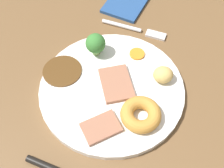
{
  "coord_description": "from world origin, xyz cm",
  "views": [
    {
      "loc": [
        31.85,
        8.12,
        49.7
      ],
      "look_at": [
        3.17,
        0.05,
        6.0
      ],
      "focal_mm": 44.5,
      "sensor_mm": 36.0,
      "label": 1
    }
  ],
  "objects_px": {
    "meat_slice_main": "(116,84)",
    "meat_slice_under": "(101,127)",
    "yorkshire_pudding": "(141,114)",
    "folded_napkin": "(126,3)",
    "dinner_plate": "(112,89)",
    "broccoli_floret": "(96,44)",
    "carrot_coin_front": "(137,54)",
    "roast_potato_left": "(163,75)",
    "fork": "(135,29)"
  },
  "relations": [
    {
      "from": "meat_slice_under",
      "to": "carrot_coin_front",
      "type": "height_order",
      "value": "meat_slice_under"
    },
    {
      "from": "folded_napkin",
      "to": "yorkshire_pudding",
      "type": "bearing_deg",
      "value": 18.57
    },
    {
      "from": "dinner_plate",
      "to": "yorkshire_pudding",
      "type": "distance_m",
      "value": 0.09
    },
    {
      "from": "dinner_plate",
      "to": "carrot_coin_front",
      "type": "xyz_separation_m",
      "value": [
        -0.09,
        0.03,
        0.01
      ]
    },
    {
      "from": "meat_slice_main",
      "to": "broccoli_floret",
      "type": "height_order",
      "value": "broccoli_floret"
    },
    {
      "from": "meat_slice_main",
      "to": "meat_slice_under",
      "type": "distance_m",
      "value": 0.1
    },
    {
      "from": "broccoli_floret",
      "to": "fork",
      "type": "relative_size",
      "value": 0.33
    },
    {
      "from": "meat_slice_under",
      "to": "yorkshire_pudding",
      "type": "relative_size",
      "value": 0.88
    },
    {
      "from": "broccoli_floret",
      "to": "folded_napkin",
      "type": "bearing_deg",
      "value": 173.99
    },
    {
      "from": "meat_slice_under",
      "to": "roast_potato_left",
      "type": "height_order",
      "value": "roast_potato_left"
    },
    {
      "from": "yorkshire_pudding",
      "to": "folded_napkin",
      "type": "relative_size",
      "value": 0.67
    },
    {
      "from": "folded_napkin",
      "to": "roast_potato_left",
      "type": "bearing_deg",
      "value": 30.67
    },
    {
      "from": "roast_potato_left",
      "to": "folded_napkin",
      "type": "bearing_deg",
      "value": -149.33
    },
    {
      "from": "meat_slice_under",
      "to": "yorkshire_pudding",
      "type": "distance_m",
      "value": 0.07
    },
    {
      "from": "fork",
      "to": "yorkshire_pudding",
      "type": "bearing_deg",
      "value": -70.33
    },
    {
      "from": "meat_slice_main",
      "to": "fork",
      "type": "bearing_deg",
      "value": 179.87
    },
    {
      "from": "fork",
      "to": "meat_slice_main",
      "type": "bearing_deg",
      "value": -85.37
    },
    {
      "from": "yorkshire_pudding",
      "to": "dinner_plate",
      "type": "bearing_deg",
      "value": -126.75
    },
    {
      "from": "meat_slice_main",
      "to": "carrot_coin_front",
      "type": "height_order",
      "value": "meat_slice_main"
    },
    {
      "from": "broccoli_floret",
      "to": "meat_slice_under",
      "type": "bearing_deg",
      "value": 20.37
    },
    {
      "from": "dinner_plate",
      "to": "folded_napkin",
      "type": "relative_size",
      "value": 2.56
    },
    {
      "from": "dinner_plate",
      "to": "meat_slice_under",
      "type": "bearing_deg",
      "value": 3.38
    },
    {
      "from": "roast_potato_left",
      "to": "broccoli_floret",
      "type": "relative_size",
      "value": 0.77
    },
    {
      "from": "carrot_coin_front",
      "to": "folded_napkin",
      "type": "relative_size",
      "value": 0.29
    },
    {
      "from": "yorkshire_pudding",
      "to": "roast_potato_left",
      "type": "height_order",
      "value": "roast_potato_left"
    },
    {
      "from": "dinner_plate",
      "to": "meat_slice_main",
      "type": "distance_m",
      "value": 0.01
    },
    {
      "from": "carrot_coin_front",
      "to": "fork",
      "type": "distance_m",
      "value": 0.09
    },
    {
      "from": "meat_slice_main",
      "to": "meat_slice_under",
      "type": "xyz_separation_m",
      "value": [
        0.1,
        -0.0,
        0.0
      ]
    },
    {
      "from": "meat_slice_main",
      "to": "meat_slice_under",
      "type": "relative_size",
      "value": 1.24
    },
    {
      "from": "dinner_plate",
      "to": "broccoli_floret",
      "type": "height_order",
      "value": "broccoli_floret"
    },
    {
      "from": "meat_slice_under",
      "to": "broccoli_floret",
      "type": "xyz_separation_m",
      "value": [
        -0.16,
        -0.06,
        0.03
      ]
    },
    {
      "from": "yorkshire_pudding",
      "to": "meat_slice_under",
      "type": "bearing_deg",
      "value": -57.17
    },
    {
      "from": "dinner_plate",
      "to": "carrot_coin_front",
      "type": "distance_m",
      "value": 0.1
    },
    {
      "from": "carrot_coin_front",
      "to": "broccoli_floret",
      "type": "relative_size",
      "value": 0.63
    },
    {
      "from": "carrot_coin_front",
      "to": "meat_slice_under",
      "type": "bearing_deg",
      "value": -7.2
    },
    {
      "from": "dinner_plate",
      "to": "broccoli_floret",
      "type": "bearing_deg",
      "value": -143.06
    },
    {
      "from": "meat_slice_under",
      "to": "yorkshire_pudding",
      "type": "bearing_deg",
      "value": 122.83
    },
    {
      "from": "meat_slice_under",
      "to": "folded_napkin",
      "type": "height_order",
      "value": "meat_slice_under"
    },
    {
      "from": "yorkshire_pudding",
      "to": "folded_napkin",
      "type": "bearing_deg",
      "value": -161.43
    },
    {
      "from": "dinner_plate",
      "to": "roast_potato_left",
      "type": "bearing_deg",
      "value": 116.0
    },
    {
      "from": "folded_napkin",
      "to": "carrot_coin_front",
      "type": "bearing_deg",
      "value": 21.52
    },
    {
      "from": "meat_slice_under",
      "to": "broccoli_floret",
      "type": "bearing_deg",
      "value": -159.63
    },
    {
      "from": "roast_potato_left",
      "to": "meat_slice_main",
      "type": "bearing_deg",
      "value": -66.17
    },
    {
      "from": "meat_slice_under",
      "to": "fork",
      "type": "bearing_deg",
      "value": 179.6
    },
    {
      "from": "roast_potato_left",
      "to": "fork",
      "type": "height_order",
      "value": "roast_potato_left"
    },
    {
      "from": "yorkshire_pudding",
      "to": "fork",
      "type": "xyz_separation_m",
      "value": [
        -0.22,
        -0.06,
        -0.02
      ]
    },
    {
      "from": "roast_potato_left",
      "to": "fork",
      "type": "relative_size",
      "value": 0.25
    },
    {
      "from": "meat_slice_under",
      "to": "folded_napkin",
      "type": "distance_m",
      "value": 0.35
    },
    {
      "from": "meat_slice_under",
      "to": "carrot_coin_front",
      "type": "bearing_deg",
      "value": 172.8
    },
    {
      "from": "broccoli_floret",
      "to": "fork",
      "type": "distance_m",
      "value": 0.12
    }
  ]
}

